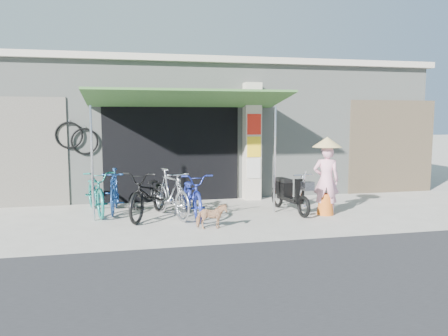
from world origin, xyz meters
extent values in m
plane|color=#AAA49A|center=(0.00, 0.00, 0.00)|extent=(80.00, 80.00, 0.00)
cube|color=#2D2D30|center=(0.00, -4.50, 0.01)|extent=(80.00, 6.00, 0.01)
cube|color=gray|center=(0.00, 5.10, 1.75)|extent=(12.00, 5.00, 3.50)
cube|color=beige|center=(0.00, 5.10, 3.58)|extent=(12.30, 5.30, 0.16)
cube|color=black|center=(-1.20, 2.58, 1.25)|extent=(3.40, 0.06, 2.50)
cube|color=black|center=(-1.20, 2.59, 0.55)|extent=(3.06, 0.04, 1.10)
torus|color=black|center=(-3.30, 2.54, 1.55)|extent=(0.65, 0.05, 0.65)
cylinder|color=silver|center=(-3.30, 2.56, 1.87)|extent=(0.02, 0.02, 0.12)
torus|color=black|center=(-3.65, 2.54, 1.70)|extent=(0.65, 0.05, 0.65)
cylinder|color=silver|center=(-3.65, 2.56, 2.02)|extent=(0.02, 0.02, 0.12)
cube|color=beige|center=(0.85, 2.45, 1.50)|extent=(0.42, 0.42, 3.00)
cube|color=red|center=(0.85, 2.23, 1.95)|extent=(0.36, 0.02, 0.52)
cube|color=yellow|center=(0.85, 2.23, 1.38)|extent=(0.36, 0.02, 0.52)
cube|color=beige|center=(0.85, 2.23, 0.82)|extent=(0.36, 0.02, 0.50)
cube|color=#34602B|center=(-0.90, 1.65, 2.55)|extent=(4.60, 1.88, 0.35)
cylinder|color=silver|center=(-3.00, 0.75, 1.18)|extent=(0.05, 0.05, 2.36)
cylinder|color=silver|center=(0.90, 0.75, 1.18)|extent=(0.05, 0.05, 2.36)
cube|color=brown|center=(5.00, 2.59, 1.30)|extent=(2.60, 0.06, 2.60)
cube|color=#6B665B|center=(-5.00, 2.59, 1.30)|extent=(2.60, 0.06, 2.60)
imported|color=#1C8176|center=(-2.99, 1.47, 0.49)|extent=(1.05, 1.96, 0.98)
imported|color=#1F4790|center=(-2.61, 1.49, 0.49)|extent=(0.53, 1.64, 0.97)
imported|color=black|center=(-1.87, 0.83, 0.51)|extent=(1.41, 2.06, 1.02)
imported|color=#AEAEB3|center=(-1.41, 0.75, 0.52)|extent=(1.04, 1.78, 1.03)
imported|color=#22319D|center=(-0.95, 0.69, 0.48)|extent=(0.74, 1.88, 0.97)
imported|color=#9E8F54|center=(-0.76, -0.42, 0.24)|extent=(0.58, 0.27, 0.49)
torus|color=black|center=(1.33, 0.09, 0.24)|extent=(0.16, 0.48, 0.48)
torus|color=black|center=(1.14, 1.24, 0.24)|extent=(0.16, 0.48, 0.48)
cube|color=black|center=(1.24, 0.67, 0.30)|extent=(0.33, 0.87, 0.09)
cube|color=black|center=(1.19, 0.98, 0.50)|extent=(0.31, 0.52, 0.30)
cube|color=black|center=(1.19, 0.98, 0.69)|extent=(0.29, 0.52, 0.08)
cube|color=black|center=(1.30, 0.27, 0.56)|extent=(0.21, 0.12, 0.50)
cylinder|color=silver|center=(1.33, 0.12, 0.91)|extent=(0.46, 0.10, 0.03)
cube|color=silver|center=(1.35, -0.04, 0.70)|extent=(0.26, 0.21, 0.18)
imported|color=#EC9FB6|center=(1.92, 0.29, 0.76)|extent=(0.65, 0.55, 1.52)
cone|color=#BE591A|center=(1.92, 0.29, 0.23)|extent=(0.38, 0.38, 0.46)
cone|color=tan|center=(1.92, 0.29, 1.59)|extent=(0.64, 0.64, 0.22)
camera|label=1|loc=(-2.26, -8.43, 2.11)|focal=35.00mm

